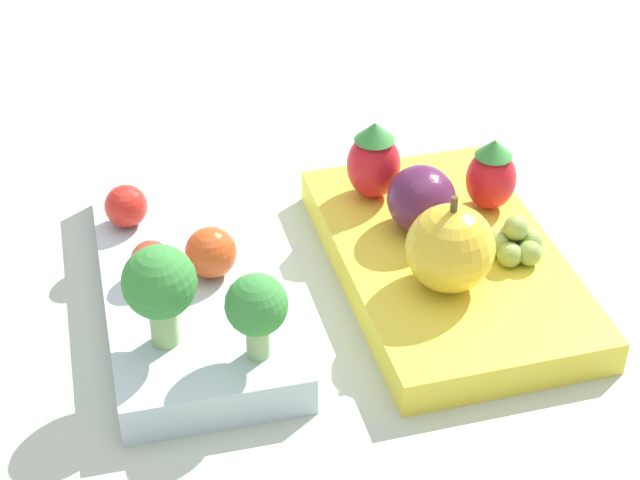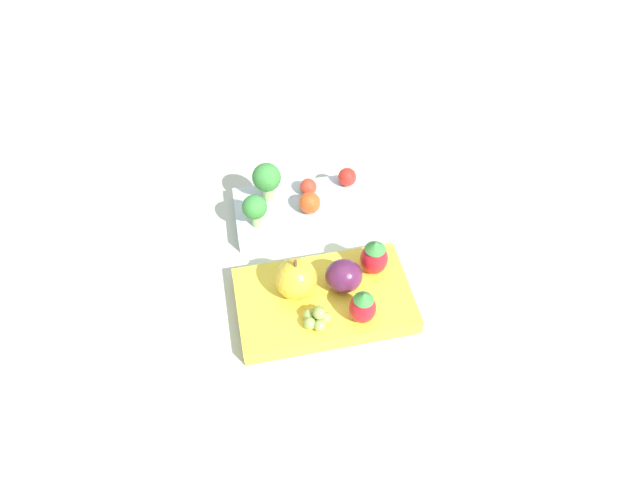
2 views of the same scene
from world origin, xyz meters
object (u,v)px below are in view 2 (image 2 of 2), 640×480
object	(u,v)px
cherry_tomato_1	(347,177)
broccoli_floret_1	(255,208)
cherry_tomato_2	(310,203)
strawberry_0	(363,307)
strawberry_1	(374,257)
plum	(344,276)
bento_box_fruit	(324,300)
broccoli_floret_0	(267,179)
cherry_tomato_0	(310,187)
apple	(296,279)
bento_box_savoury	(316,209)
grape_cluster	(316,318)

from	to	relation	value
cherry_tomato_1	broccoli_floret_1	bearing A→B (deg)	-151.66
cherry_tomato_2	strawberry_0	xyz separation A→B (m)	(0.05, -0.16, 0.01)
strawberry_1	plum	bearing A→B (deg)	-150.37
bento_box_fruit	broccoli_floret_0	size ratio (longest dim) A/B	3.81
cherry_tomato_0	broccoli_floret_0	bearing A→B (deg)	-173.58
apple	bento_box_savoury	bearing A→B (deg)	76.84
cherry_tomato_2	bento_box_fruit	bearing A→B (deg)	-86.45
cherry_tomato_2	plum	xyz separation A→B (m)	(0.03, -0.12, 0.00)
strawberry_0	plum	xyz separation A→B (m)	(-0.02, 0.04, -0.00)
bento_box_fruit	cherry_tomato_2	bearing A→B (deg)	93.55
strawberry_1	cherry_tomato_2	bearing A→B (deg)	124.48
cherry_tomato_1	plum	size ratio (longest dim) A/B	0.58
apple	strawberry_1	xyz separation A→B (m)	(0.09, 0.02, -0.00)
broccoli_floret_1	plum	distance (m)	0.14
broccoli_floret_0	bento_box_fruit	bearing A→B (deg)	-68.92
broccoli_floret_0	apple	xyz separation A→B (m)	(0.03, -0.15, -0.01)
broccoli_floret_0	plum	world-z (taller)	broccoli_floret_0
apple	broccoli_floret_0	bearing A→B (deg)	101.28
cherry_tomato_1	apple	distance (m)	0.18
bento_box_savoury	cherry_tomato_2	xyz separation A→B (m)	(-0.01, -0.01, 0.02)
apple	cherry_tomato_2	bearing A→B (deg)	79.70
bento_box_savoury	grape_cluster	world-z (taller)	grape_cluster
cherry_tomato_2	strawberry_1	distance (m)	0.12
strawberry_0	bento_box_fruit	bearing A→B (deg)	139.54
cherry_tomato_1	apple	bearing A→B (deg)	-113.86
broccoli_floret_1	strawberry_1	bearing A→B (deg)	-30.43
broccoli_floret_0	strawberry_1	bearing A→B (deg)	-45.98
bento_box_fruit	strawberry_0	bearing A→B (deg)	-40.46
bento_box_savoury	strawberry_1	world-z (taller)	strawberry_1
bento_box_fruit	cherry_tomato_1	xyz separation A→B (m)	(0.04, 0.18, 0.02)
cherry_tomato_1	bento_box_fruit	bearing A→B (deg)	-104.06
cherry_tomato_1	broccoli_floret_0	bearing A→B (deg)	-169.16
apple	grape_cluster	size ratio (longest dim) A/B	1.74
strawberry_1	grape_cluster	bearing A→B (deg)	-136.54
broccoli_floret_0	cherry_tomato_1	xyz separation A→B (m)	(0.10, 0.02, -0.02)
bento_box_fruit	plum	size ratio (longest dim) A/B	5.00
broccoli_floret_0	cherry_tomato_1	bearing A→B (deg)	10.84
bento_box_fruit	broccoli_floret_1	distance (m)	0.14
grape_cluster	cherry_tomato_1	bearing A→B (deg)	75.34
cherry_tomato_2	plum	bearing A→B (deg)	-75.51
broccoli_floret_1	cherry_tomato_0	bearing A→B (deg)	36.04
bento_box_savoury	cherry_tomato_2	bearing A→B (deg)	-127.17
broccoli_floret_0	cherry_tomato_1	size ratio (longest dim) A/B	2.27
broccoli_floret_0	cherry_tomato_0	distance (m)	0.06
apple	strawberry_0	xyz separation A→B (m)	(0.07, -0.04, -0.00)
broccoli_floret_0	broccoli_floret_1	distance (m)	0.05
broccoli_floret_0	cherry_tomato_2	size ratio (longest dim) A/B	2.00
broccoli_floret_1	cherry_tomato_1	xyz separation A→B (m)	(0.12, 0.06, -0.02)
broccoli_floret_1	cherry_tomato_0	world-z (taller)	broccoli_floret_1
cherry_tomato_0	strawberry_0	world-z (taller)	strawberry_0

